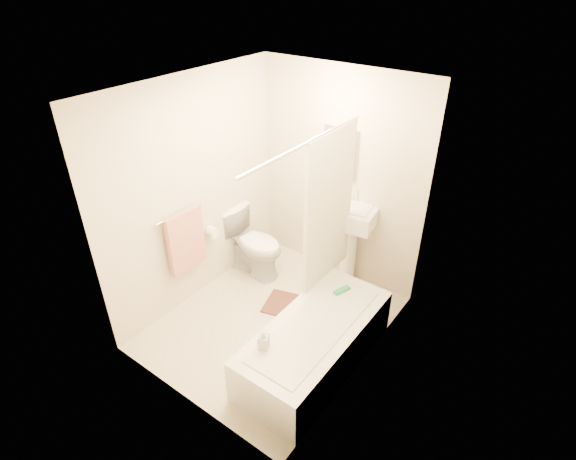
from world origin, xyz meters
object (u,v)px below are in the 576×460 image
Objects in this scene: sink at (349,242)px; bath_mat at (290,306)px; soap_bottle at (263,339)px; bathtub at (315,344)px; toilet at (253,243)px.

bath_mat is at bearing -117.19° from sink.
soap_bottle is (0.44, -0.97, 0.54)m from bath_mat.
bathtub is 0.62m from soap_bottle.
bath_mat is at bearing -108.45° from toilet.
soap_bottle is (-0.21, -0.48, 0.32)m from bathtub.
sink is 5.76× the size of soap_bottle.
toilet is 1.48× the size of bath_mat.
sink is (1.00, 0.49, 0.15)m from toilet.
sink is 1.75m from soap_bottle.
bathtub reaches higher than bath_mat.
bath_mat is at bearing 114.12° from soap_bottle.
sink is 1.35m from bathtub.
toilet is 1.12m from sink.
sink reaches higher than toilet.
sink is 0.97m from bath_mat.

